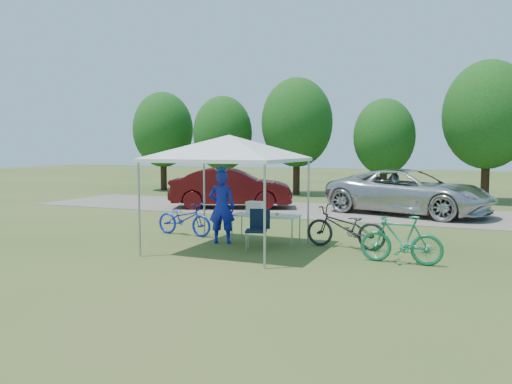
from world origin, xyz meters
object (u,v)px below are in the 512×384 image
cooler (256,208)px  folding_chair (258,226)px  bike_green (401,240)px  bike_dark (345,227)px  folding_table (266,216)px  cyclist (222,207)px  bike_blue (184,219)px  sedan (231,188)px  minivan (409,192)px

cooler → folding_chair: bearing=-63.9°
folding_chair → bike_green: 3.36m
folding_chair → bike_green: bearing=-22.3°
bike_green → bike_dark: size_ratio=0.86×
folding_table → cyclist: cyclist is taller
cyclist → bike_dark: bearing=175.9°
bike_blue → cyclist: bearing=-108.1°
bike_blue → sedan: (-1.53, 6.27, 0.36)m
folding_table → cyclist: size_ratio=0.94×
folding_table → cooler: (-0.28, 0.00, 0.21)m
minivan → sedan: 6.88m
bike_blue → bike_dark: bearing=-85.5°
folding_table → minivan: 7.59m
folding_chair → sedan: 8.37m
sedan → minivan: bearing=-104.9°
bike_dark → cyclist: bearing=-73.6°
bike_blue → minivan: 8.76m
cooler → cyclist: cyclist is taller
cooler → bike_green: (3.79, -1.17, -0.37)m
cooler → bike_green: bearing=-17.1°
folding_table → minivan: (2.84, 7.03, 0.17)m
folding_table → bike_green: (3.51, -1.17, -0.16)m
folding_table → bike_green: bearing=-18.4°
bike_dark → minivan: bearing=179.7°
cyclist → minivan: bearing=-131.2°
bike_blue → bike_green: (5.98, -1.25, 0.05)m
minivan → cooler: bearing=173.0°
minivan → folding_table: bearing=175.0°
folding_chair → bike_green: (3.35, -0.27, -0.06)m
folding_chair → minivan: bearing=53.6°
folding_table → bike_green: size_ratio=1.02×
folding_chair → bike_dark: bearing=7.0°
folding_table → bike_blue: size_ratio=0.99×
bike_green → minivan: size_ratio=0.29×
folding_table → sedan: bearing=122.3°
bike_green → minivan: bearing=-173.2°
sedan → bike_green: bearing=-155.6°
sedan → cyclist: bearing=-176.9°
sedan → bike_dark: bearing=-157.0°
bike_green → sedan: (-7.52, 7.52, 0.31)m
bike_blue → bike_green: bearing=-96.0°
folding_chair → cyclist: size_ratio=0.52×
folding_chair → minivan: (2.68, 7.93, 0.27)m
folding_table → folding_chair: size_ratio=1.81×
folding_chair → bike_blue: size_ratio=0.54×
cooler → sedan: size_ratio=0.09×
cooler → bike_blue: 2.23m
bike_dark → bike_green: bearing=57.4°
bike_green → sedan: sedan is taller
cooler → sedan: (-3.72, 6.35, -0.05)m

